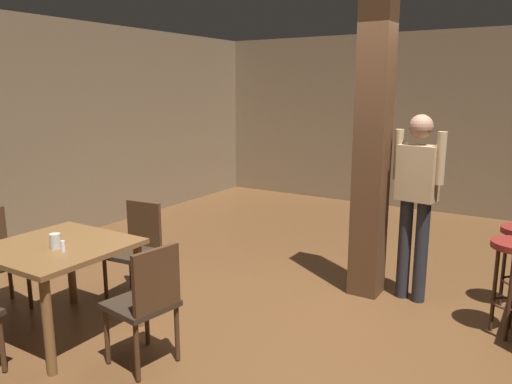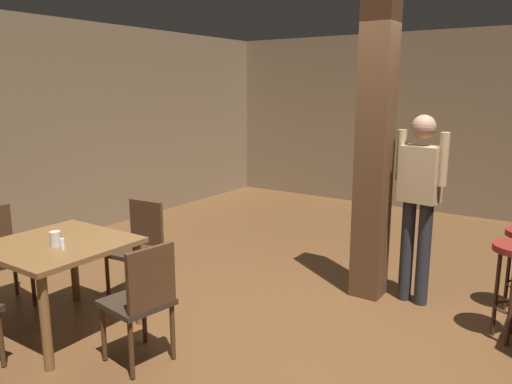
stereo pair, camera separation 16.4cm
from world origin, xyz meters
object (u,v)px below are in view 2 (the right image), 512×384
(dining_table, at_px, (59,256))
(salt_shaker, at_px, (62,244))
(standing_person, at_px, (419,196))
(chair_east, at_px, (142,298))
(chair_north, at_px, (139,244))
(napkin_cup, at_px, (55,239))

(dining_table, distance_m, salt_shaker, 0.26)
(standing_person, bearing_deg, dining_table, -135.38)
(chair_east, distance_m, salt_shaker, 0.80)
(chair_north, distance_m, standing_person, 2.61)
(chair_east, relative_size, salt_shaker, 10.45)
(napkin_cup, height_order, standing_person, standing_person)
(chair_north, relative_size, standing_person, 0.52)
(chair_east, relative_size, standing_person, 0.52)
(chair_east, xyz_separation_m, standing_person, (1.26, 2.15, 0.50))
(salt_shaker, distance_m, standing_person, 3.01)
(salt_shaker, bearing_deg, dining_table, 155.28)
(dining_table, relative_size, chair_north, 1.12)
(dining_table, height_order, chair_east, chair_east)
(chair_east, xyz_separation_m, napkin_cup, (-0.86, -0.08, 0.30))
(dining_table, relative_size, chair_east, 1.12)
(napkin_cup, bearing_deg, standing_person, 46.48)
(napkin_cup, bearing_deg, dining_table, 137.84)
(chair_north, bearing_deg, salt_shaker, -77.75)
(chair_north, bearing_deg, chair_east, -41.85)
(chair_north, relative_size, napkin_cup, 7.66)
(dining_table, height_order, standing_person, standing_person)
(chair_north, relative_size, salt_shaker, 10.45)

